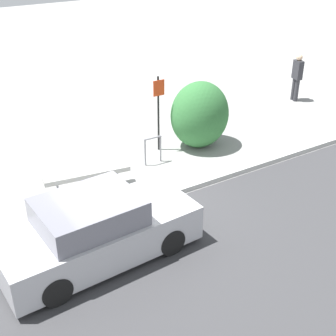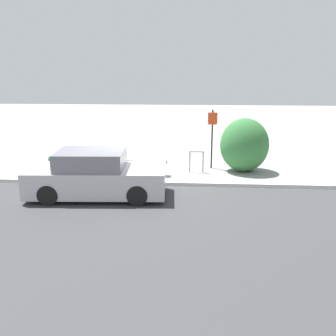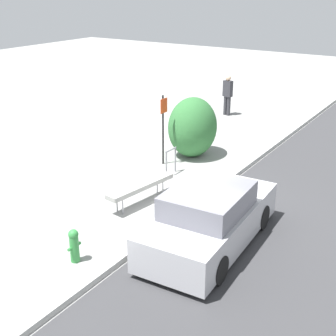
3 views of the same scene
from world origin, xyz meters
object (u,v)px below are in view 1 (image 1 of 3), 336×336
Objects in this scene: bike_rack at (153,148)px; pedestrian at (297,76)px; parked_car_near at (96,231)px; bench at (87,174)px; sign_post at (159,107)px.

pedestrian is (7.24, 1.65, 0.46)m from bike_rack.
pedestrian is at bearing 21.19° from parked_car_near.
bench is 3.13m from sign_post.
parked_car_near is at bearing -135.54° from bike_rack.
bike_rack is 0.36× the size of sign_post.
pedestrian reaches higher than bike_rack.
sign_post is 1.28× the size of pedestrian.
pedestrian is at bearing 12.84° from bike_rack.
sign_post reaches higher than bike_rack.
sign_post is (0.60, 0.68, 0.88)m from bike_rack.
bike_rack is 4.30m from parked_car_near.
bike_rack is at bearing 19.87° from bench.
bike_rack is 7.44m from pedestrian.
bike_rack is (2.20, 0.44, -0.00)m from bench.
bench is at bearing 113.81° from pedestrian.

